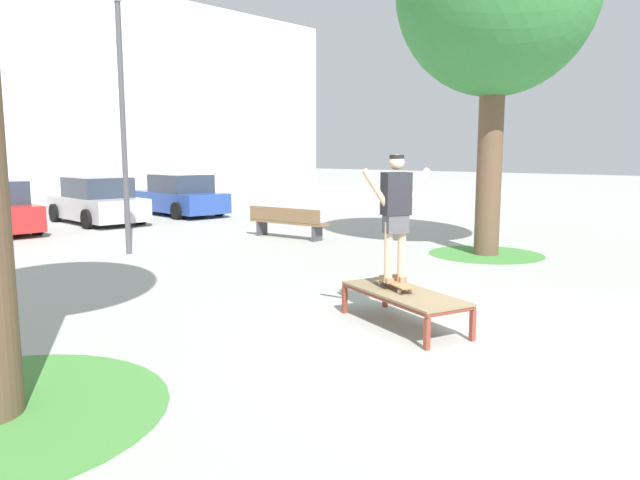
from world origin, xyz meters
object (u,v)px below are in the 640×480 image
Objects in this scene: car_silver at (97,202)px; park_bench at (287,222)px; skateboard at (395,283)px; car_blue at (180,196)px; skate_box at (404,295)px; skater at (396,209)px; light_post at (121,81)px.

park_bench is (1.77, -7.06, -0.24)m from car_silver.
car_blue is (6.17, 14.10, 0.15)m from skateboard.
car_silver is at bearing 78.26° from skate_box.
park_bench is at bearing 55.92° from skater.
skate_box is at bearing -113.54° from car_blue.
car_blue is at bearing 3.41° from car_silver.
light_post reaches higher than skate_box.
skate_box is at bearing -108.42° from skateboard.
skate_box is at bearing -108.48° from skater.
car_silver is (2.93, 14.11, 0.28)m from skate_box.
skater is at bearing -113.61° from car_blue.
park_bench is (-1.53, -7.26, -0.24)m from car_blue.
light_post is (0.44, 7.68, 2.29)m from skater.
skater reaches higher than car_silver.
skater is 0.29× the size of light_post.
skater is 14.22m from car_silver.
car_blue is (6.17, 14.10, -0.84)m from skater.
skate_box is 1.14m from skater.
skater is at bearing -93.26° from light_post.
skate_box is 0.84× the size of park_bench.
skate_box is at bearing -101.74° from car_silver.
light_post reaches higher than skateboard.
car_blue reaches higher than skate_box.
park_bench is (4.63, 6.85, -0.09)m from skateboard.
car_silver is at bearing -176.59° from car_blue.
skateboard is at bearing -116.48° from skater.
skateboard is 0.33× the size of park_bench.
light_post reaches higher than park_bench.
skater is at bearing -101.64° from car_silver.
light_post is at bearing 86.74° from skater.
car_silver reaches higher than skateboard.
light_post is (-5.73, -6.42, 3.13)m from car_blue.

